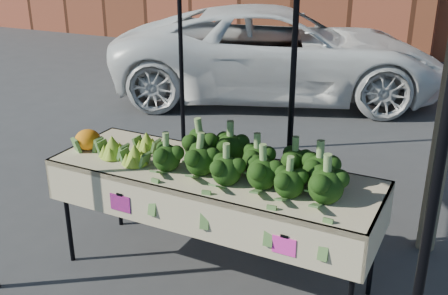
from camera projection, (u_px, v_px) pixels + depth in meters
ground at (201, 261)px, 4.31m from camera, size 90.00×90.00×0.00m
table at (213, 225)px, 3.96m from camera, size 2.43×0.88×0.90m
canopy at (252, 85)px, 4.14m from camera, size 3.16×3.16×2.74m
broccoli_heap at (250, 157)px, 3.66m from camera, size 1.39×0.59×0.28m
romanesco_cluster at (132, 142)px, 4.00m from camera, size 0.45×0.49×0.22m
cauliflower_pair at (88, 137)px, 4.13m from camera, size 0.22×0.22×0.20m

